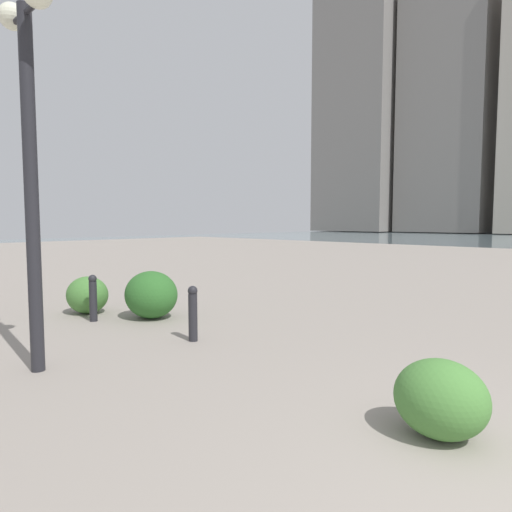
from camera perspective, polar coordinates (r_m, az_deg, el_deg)
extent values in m
cube|color=gray|center=(75.77, 24.36, 16.21)|extent=(12.08, 15.65, 34.94)
cube|color=gray|center=(78.84, 14.30, 17.48)|extent=(12.43, 14.81, 38.95)
cylinder|color=#232328|center=(5.22, -26.76, 7.21)|extent=(0.14, 0.14, 3.78)
cylinder|color=#232328|center=(5.61, -27.48, 25.77)|extent=(0.70, 0.06, 0.06)
sphere|color=#EAEACC|center=(5.95, -28.70, 25.25)|extent=(0.28, 0.28, 0.28)
cylinder|color=#232328|center=(6.05, -8.06, -7.77)|extent=(0.12, 0.12, 0.64)
sphere|color=#232328|center=(5.98, -8.10, -4.41)|extent=(0.13, 0.13, 0.13)
cylinder|color=#232328|center=(7.60, -20.08, -5.46)|extent=(0.12, 0.12, 0.64)
sphere|color=#232328|center=(7.55, -20.15, -2.75)|extent=(0.13, 0.13, 0.13)
ellipsoid|color=#477F38|center=(3.72, 22.51, -16.47)|extent=(0.68, 0.62, 0.58)
ellipsoid|color=#2D6628|center=(7.55, -13.24, -4.84)|extent=(0.92, 0.82, 0.78)
ellipsoid|color=#477F38|center=(8.28, -20.74, -4.67)|extent=(0.75, 0.68, 0.64)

